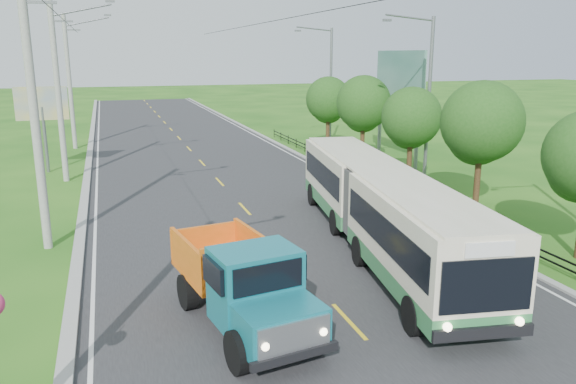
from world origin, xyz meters
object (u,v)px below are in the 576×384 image
streetlight_mid (426,96)px  bus (380,203)px  tree_third (481,126)px  planter_mid (389,182)px  planter_far (333,157)px  pole_far (70,81)px  tree_fourth (411,120)px  planter_near (480,222)px  billboard_left (42,109)px  pole_near (35,112)px  tree_fifth (363,106)px  streetlight_far (329,83)px  dump_truck (243,278)px  billboard_right (399,82)px  pole_mid (59,91)px  tree_back (328,102)px

streetlight_mid → bus: bearing=-128.7°
streetlight_mid → tree_third: bearing=-97.6°
planter_mid → planter_far: size_ratio=1.00×
pole_far → bus: pole_far is taller
pole_far → tree_fourth: size_ratio=1.85×
tree_fourth → planter_near: bearing=-98.8°
tree_third → tree_fourth: 6.01m
billboard_left → bus: billboard_left is taller
pole_near → billboard_left: bearing=94.7°
pole_near → tree_fifth: pole_near is taller
streetlight_far → planter_far: size_ratio=13.54×
bus → dump_truck: (-6.18, -4.36, -0.44)m
pole_far → dump_truck: pole_far is taller
streetlight_mid → tree_fourth: bearing=169.9°
pole_far → streetlight_far: bearing=-14.8°
pole_far → dump_truck: bearing=-80.4°
planter_near → planter_mid: bearing=90.0°
planter_near → dump_truck: bearing=-154.7°
pole_near → tree_fifth: size_ratio=1.72×
pole_far → tree_third: pole_far is taller
tree_fifth → streetlight_mid: (0.79, -6.14, 1.05)m
streetlight_far → billboard_right: 8.18m
bus → pole_far: bearing=121.5°
tree_fifth → streetlight_far: size_ratio=0.64×
planter_near → planter_far: 16.00m
pole_mid → planter_mid: bearing=-22.5°
pole_near → planter_far: (16.86, 13.00, -4.81)m
pole_mid → planter_far: size_ratio=14.93×
streetlight_mid → pole_far: bearing=134.9°
tree_back → tree_fifth: bearing=-90.0°
tree_back → planter_far: (-1.26, -4.14, -3.37)m
planter_mid → pole_mid: bearing=157.5°
planter_far → billboard_left: (-18.10, 2.00, 3.58)m
planter_near → planter_far: same height
planter_far → tree_third: bearing=-84.8°
planter_near → dump_truck: 12.64m
dump_truck → tree_third: bearing=21.3°
planter_far → dump_truck: (-11.38, -21.38, 1.09)m
streetlight_mid → planter_far: (-2.04, 8.00, -4.62)m
tree_third → billboard_right: (2.44, 11.86, 1.36)m
pole_mid → streetlight_far: bearing=20.3°
tree_fifth → tree_back: size_ratio=1.05×
tree_back → pole_far: bearing=159.3°
pole_near → planter_near: size_ratio=14.93×
tree_third → planter_far: (-1.26, 13.86, -3.70)m
streetlight_far → pole_near: bearing=-134.9°
streetlight_far → tree_back: bearing=-112.9°
streetlight_far → planter_far: streetlight_far is taller
planter_near → streetlight_mid: bearing=75.7°
tree_back → pole_near: bearing=-136.6°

